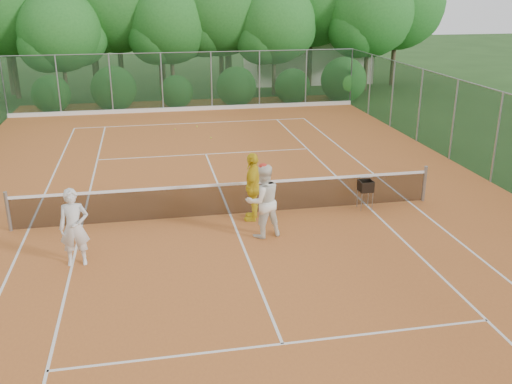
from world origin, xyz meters
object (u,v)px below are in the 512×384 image
Objects in this scene: player_white at (74,227)px; player_center_grp at (263,201)px; ball_hopper at (366,186)px; player_yellow at (253,187)px.

player_white is 4.66m from player_center_grp.
player_center_grp is 3.59m from ball_hopper.
player_yellow reaches higher than player_white.
player_center_grp is (4.60, 0.74, 0.05)m from player_white.
player_center_grp reaches higher than ball_hopper.
player_white is 0.94× the size of player_center_grp.
player_yellow is 3.38m from ball_hopper.
ball_hopper is at bearing 21.90° from player_center_grp.
player_white is 0.96× the size of player_yellow.
player_white is 8.19m from ball_hopper.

